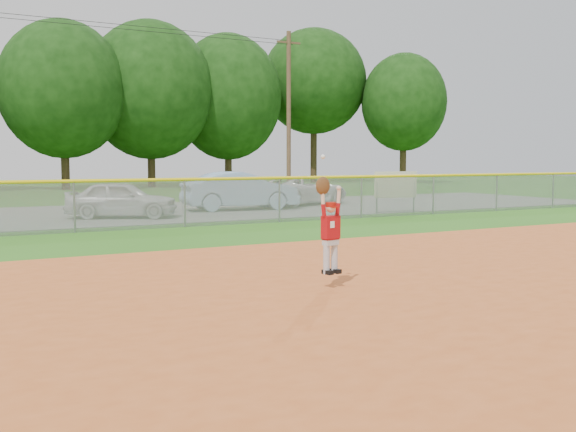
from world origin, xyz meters
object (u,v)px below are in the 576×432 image
object	(u,v)px
car_white_a	(122,199)
car_white_b	(303,190)
car_blue	(240,191)
sponsor_sign	(396,186)
ballplayer	(330,226)

from	to	relation	value
car_white_a	car_white_b	world-z (taller)	same
car_blue	sponsor_sign	bearing A→B (deg)	-126.83
car_white_a	sponsor_sign	bearing A→B (deg)	-81.24
car_white_a	ballplayer	size ratio (longest dim) A/B	2.00
car_blue	sponsor_sign	xyz separation A→B (m)	(4.77, -4.25, 0.27)
sponsor_sign	ballplayer	bearing A→B (deg)	-131.24
car_white_b	ballplayer	size ratio (longest dim) A/B	2.45
car_white_a	ballplayer	bearing A→B (deg)	-154.97
car_blue	sponsor_sign	world-z (taller)	sponsor_sign
car_blue	sponsor_sign	size ratio (longest dim) A/B	2.59
sponsor_sign	car_white_b	bearing A→B (deg)	100.50
car_white_a	sponsor_sign	size ratio (longest dim) A/B	2.11
sponsor_sign	ballplayer	distance (m)	15.08
car_white_a	car_white_b	size ratio (longest dim) A/B	0.82
car_white_a	ballplayer	xyz separation A→B (m)	(0.04, -14.22, 0.37)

